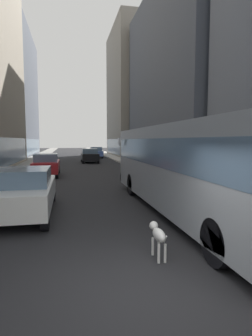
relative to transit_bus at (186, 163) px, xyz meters
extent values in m
plane|color=#232326|center=(-2.80, 30.31, -1.78)|extent=(120.00, 120.00, 0.00)
cube|color=gray|center=(-8.50, 30.31, -1.70)|extent=(2.40, 110.00, 0.15)
cube|color=#ADA89E|center=(2.90, 30.31, -1.70)|extent=(2.40, 110.00, 0.15)
cube|color=slate|center=(-9.06, 17.35, -0.18)|extent=(0.08, 17.39, 2.40)
cube|color=slate|center=(-9.73, 40.01, -0.18)|extent=(0.08, 18.99, 2.40)
cube|color=#4C515B|center=(9.10, 19.18, 7.31)|extent=(9.35, 20.54, 18.17)
cube|color=slate|center=(4.45, 19.18, -0.18)|extent=(0.08, 18.49, 2.40)
cube|color=gray|center=(9.10, 37.32, 8.64)|extent=(11.54, 14.63, 20.83)
cube|color=slate|center=(3.35, 37.32, -0.18)|extent=(0.08, 13.17, 2.40)
cube|color=#999EA3|center=(0.00, -0.01, -0.10)|extent=(2.55, 11.50, 2.75)
cube|color=slate|center=(0.00, -0.01, 0.39)|extent=(2.57, 11.04, 0.90)
cube|color=black|center=(0.00, 5.69, -1.23)|extent=(2.55, 0.16, 0.44)
cylinder|color=black|center=(-1.12, 3.54, -1.28)|extent=(0.30, 1.00, 1.00)
cylinder|color=black|center=(1.13, 3.54, -1.28)|extent=(0.30, 1.00, 1.00)
cylinder|color=black|center=(-1.12, -4.16, -1.28)|extent=(0.30, 1.00, 1.00)
cube|color=silver|center=(-1.45, 5.14, 0.72)|extent=(0.08, 0.24, 0.40)
cube|color=black|center=(-1.60, 23.57, -1.08)|extent=(1.87, 4.06, 0.75)
cube|color=slate|center=(-1.60, 23.36, -0.43)|extent=(1.72, 1.83, 0.55)
cylinder|color=black|center=(-2.42, 25.18, -1.46)|extent=(0.22, 0.64, 0.64)
cylinder|color=black|center=(-0.78, 25.18, -1.46)|extent=(0.22, 0.64, 0.64)
cylinder|color=black|center=(-2.42, 21.95, -1.46)|extent=(0.22, 0.64, 0.64)
cylinder|color=black|center=(-0.78, 21.95, -1.46)|extent=(0.22, 0.64, 0.64)
cube|color=silver|center=(-5.60, 0.89, -1.08)|extent=(1.94, 4.79, 0.75)
cube|color=slate|center=(-5.60, 0.65, -0.43)|extent=(1.79, 2.15, 0.55)
cylinder|color=black|center=(-6.46, 2.87, -1.46)|extent=(0.22, 0.64, 0.64)
cylinder|color=black|center=(-4.74, 2.87, -1.46)|extent=(0.22, 0.64, 0.64)
cylinder|color=black|center=(-4.74, -1.09, -1.46)|extent=(0.22, 0.64, 0.64)
cube|color=red|center=(-5.60, 11.73, -1.08)|extent=(1.73, 4.13, 0.75)
cube|color=slate|center=(-5.60, 11.52, -0.43)|extent=(1.59, 1.86, 0.55)
cylinder|color=black|center=(-6.36, 13.38, -1.46)|extent=(0.22, 0.64, 0.64)
cylinder|color=black|center=(-4.84, 13.38, -1.46)|extent=(0.22, 0.64, 0.64)
cylinder|color=black|center=(-6.36, 10.08, -1.46)|extent=(0.22, 0.64, 0.64)
cylinder|color=black|center=(-4.84, 10.08, -1.46)|extent=(0.22, 0.64, 0.64)
cube|color=#4C6BB7|center=(0.00, 32.29, -1.08)|extent=(1.71, 4.31, 0.75)
cube|color=slate|center=(0.00, 32.07, -0.43)|extent=(1.57, 1.94, 0.55)
cylinder|color=black|center=(-0.74, 34.02, -1.46)|extent=(0.22, 0.64, 0.64)
cylinder|color=black|center=(0.74, 34.02, -1.46)|extent=(0.22, 0.64, 0.64)
cylinder|color=black|center=(-0.74, 30.55, -1.46)|extent=(0.22, 0.64, 0.64)
cylinder|color=black|center=(0.74, 30.55, -1.46)|extent=(0.22, 0.64, 0.64)
ellipsoid|color=white|center=(-2.18, -3.56, -1.25)|extent=(0.22, 0.60, 0.26)
sphere|color=white|center=(-2.18, -3.18, -1.16)|extent=(0.20, 0.20, 0.20)
sphere|color=black|center=(-2.24, -3.16, -1.14)|extent=(0.07, 0.07, 0.07)
sphere|color=black|center=(-2.12, -3.16, -1.14)|extent=(0.07, 0.07, 0.07)
cylinder|color=white|center=(-2.18, -3.96, -1.20)|extent=(0.03, 0.16, 0.19)
cylinder|color=white|center=(-2.25, -3.35, -1.58)|extent=(0.06, 0.06, 0.40)
cylinder|color=white|center=(-2.11, -3.35, -1.58)|extent=(0.06, 0.06, 0.40)
cylinder|color=white|center=(-2.25, -3.77, -1.58)|extent=(0.06, 0.06, 0.40)
cylinder|color=white|center=(-2.11, -3.77, -1.58)|extent=(0.06, 0.06, 0.40)
sphere|color=black|center=(-2.13, -3.46, -1.21)|extent=(0.04, 0.04, 0.04)
sphere|color=black|center=(-2.24, -3.64, -1.23)|extent=(0.04, 0.04, 0.04)
sphere|color=black|center=(-2.16, -3.74, -1.19)|extent=(0.04, 0.04, 0.04)
cylinder|color=#1E1E2D|center=(3.01, 4.56, -1.20)|extent=(0.28, 0.28, 0.85)
cylinder|color=#33598C|center=(3.01, 4.56, -0.47)|extent=(0.34, 0.34, 0.62)
sphere|color=tan|center=(3.01, 4.56, -0.05)|extent=(0.22, 0.22, 0.22)
cube|color=#59331E|center=(3.23, 4.56, -0.73)|extent=(0.12, 0.24, 0.20)
cylinder|color=#1E1E2D|center=(2.75, 0.76, -1.20)|extent=(0.28, 0.28, 0.85)
cylinder|color=maroon|center=(2.75, 0.76, -0.47)|extent=(0.34, 0.34, 0.62)
sphere|color=tan|center=(2.75, 0.76, -0.05)|extent=(0.22, 0.22, 0.22)
camera|label=1|loc=(-4.06, -9.14, 0.77)|focal=29.93mm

